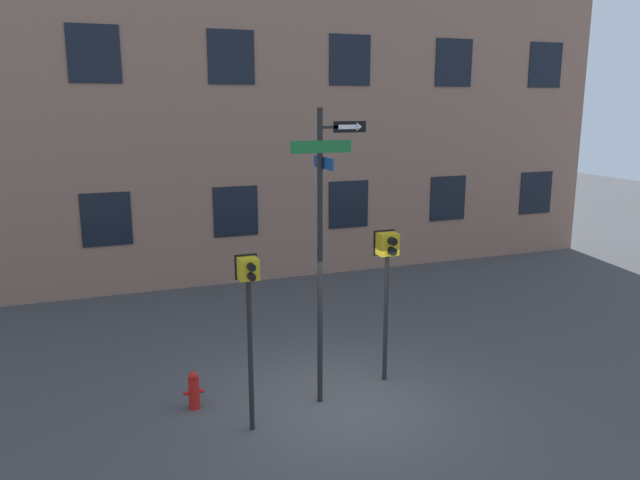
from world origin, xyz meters
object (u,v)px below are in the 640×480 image
street_sign_pole (323,234)px  fire_hydrant (194,391)px  pedestrian_signal_left (249,300)px  pedestrian_signal_right (387,263)px

street_sign_pole → fire_hydrant: (-2.13, 0.52, -2.63)m
street_sign_pole → pedestrian_signal_left: street_sign_pole is taller
pedestrian_signal_left → street_sign_pole: bearing=19.9°
pedestrian_signal_left → fire_hydrant: size_ratio=4.24×
pedestrian_signal_right → fire_hydrant: (-3.50, 0.13, -1.91)m
pedestrian_signal_left → fire_hydrant: 2.22m
pedestrian_signal_right → fire_hydrant: size_ratio=4.24×
street_sign_pole → fire_hydrant: street_sign_pole is taller
street_sign_pole → pedestrian_signal_right: bearing=15.6°
street_sign_pole → pedestrian_signal_right: street_sign_pole is taller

